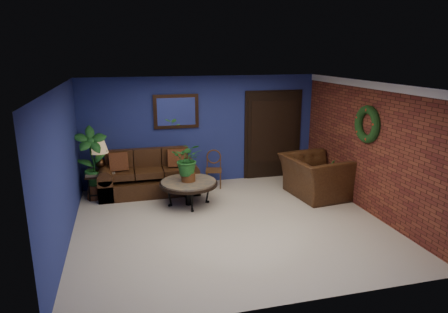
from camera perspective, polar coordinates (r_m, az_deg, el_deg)
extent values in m
plane|color=beige|center=(7.37, 0.90, -9.52)|extent=(5.50, 5.50, 0.00)
cube|color=navy|center=(9.32, -3.13, 3.75)|extent=(5.50, 0.04, 2.50)
cube|color=navy|center=(6.79, -22.08, -1.57)|extent=(0.04, 5.00, 2.50)
cube|color=brown|center=(8.10, 20.06, 1.17)|extent=(0.04, 5.00, 2.50)
cube|color=white|center=(6.74, 0.99, 10.25)|extent=(5.50, 5.00, 0.02)
cube|color=white|center=(7.91, 20.63, 9.49)|extent=(0.03, 5.00, 0.14)
cube|color=#402614|center=(9.11, -6.85, 6.40)|extent=(1.02, 0.06, 0.77)
cube|color=black|center=(9.82, 7.00, 3.03)|extent=(1.44, 0.06, 2.18)
torus|color=black|center=(8.02, 19.78, 4.35)|extent=(0.16, 0.72, 0.72)
cube|color=#472A14|center=(8.96, -10.62, -4.09)|extent=(2.12, 0.92, 0.35)
cube|color=#472A14|center=(9.18, -10.86, -1.55)|extent=(1.82, 0.25, 0.87)
cube|color=#472A14|center=(8.79, -14.63, -2.47)|extent=(0.59, 0.63, 0.14)
cube|color=#472A14|center=(8.80, -10.69, -2.21)|extent=(0.59, 0.63, 0.14)
cube|color=#472A14|center=(8.86, -6.79, -1.95)|extent=(0.59, 0.63, 0.14)
cube|color=#472A14|center=(8.93, -16.47, -4.05)|extent=(0.31, 0.92, 0.48)
cube|color=#472A14|center=(9.03, -4.88, -3.27)|extent=(0.31, 0.92, 0.48)
cube|color=brown|center=(8.76, -14.83, -0.74)|extent=(0.39, 0.12, 0.39)
cube|color=brown|center=(8.82, -6.79, -0.22)|extent=(0.39, 0.12, 0.39)
cylinder|color=#4C4742|center=(8.09, -5.10, -3.68)|extent=(1.11, 1.11, 0.05)
cylinder|color=black|center=(8.10, -5.09, -3.91)|extent=(1.17, 1.17, 0.05)
cylinder|color=black|center=(8.17, -5.06, -5.35)|extent=(0.14, 0.14, 0.45)
cube|color=#4C4742|center=(8.89, -17.17, -2.09)|extent=(0.60, 0.60, 0.05)
cube|color=black|center=(8.91, -17.15, -2.34)|extent=(0.63, 0.63, 0.04)
cube|color=black|center=(9.02, -16.96, -4.71)|extent=(0.54, 0.54, 0.03)
cylinder|color=black|center=(8.76, -18.73, -4.38)|extent=(0.03, 0.03, 0.55)
cylinder|color=black|center=(8.73, -15.45, -4.18)|extent=(0.03, 0.03, 0.55)
cylinder|color=black|center=(9.23, -18.53, -3.38)|extent=(0.03, 0.03, 0.55)
cylinder|color=black|center=(9.20, -15.42, -3.19)|extent=(0.03, 0.03, 0.55)
cylinder|color=#402614|center=(8.88, -17.19, -1.79)|extent=(0.23, 0.23, 0.05)
sphere|color=#402614|center=(8.85, -17.25, -1.08)|extent=(0.21, 0.21, 0.21)
cylinder|color=#402614|center=(8.81, -17.33, 0.00)|extent=(0.02, 0.02, 0.27)
cone|color=#A18258|center=(8.76, -17.43, 1.21)|extent=(0.38, 0.38, 0.27)
cube|color=#522F17|center=(9.13, -1.48, -1.98)|extent=(0.44, 0.44, 0.04)
torus|color=#522F17|center=(9.21, -1.47, -0.02)|extent=(0.34, 0.11, 0.34)
cylinder|color=#522F17|center=(9.05, -2.46, -3.52)|extent=(0.03, 0.03, 0.38)
cylinder|color=#522F17|center=(9.05, -0.51, -3.52)|extent=(0.03, 0.03, 0.38)
cylinder|color=#522F17|center=(9.35, -2.40, -2.93)|extent=(0.03, 0.03, 0.38)
cylinder|color=#522F17|center=(9.34, -0.51, -2.93)|extent=(0.03, 0.03, 0.38)
imported|color=#472A14|center=(8.78, 12.93, -2.79)|extent=(1.32, 1.47, 0.87)
cylinder|color=brown|center=(8.05, -5.11, -2.90)|extent=(0.28, 0.28, 0.18)
imported|color=#184E1B|center=(7.95, -5.18, -0.34)|extent=(0.72, 0.67, 0.66)
cylinder|color=brown|center=(8.89, 14.29, -4.96)|extent=(0.26, 0.26, 0.20)
imported|color=#184E1B|center=(8.77, 14.45, -2.58)|extent=(0.42, 0.36, 0.67)
cylinder|color=brown|center=(8.93, -17.96, -4.80)|extent=(0.34, 0.34, 0.30)
imported|color=#184E1B|center=(8.72, -18.35, -0.16)|extent=(0.76, 0.58, 1.30)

